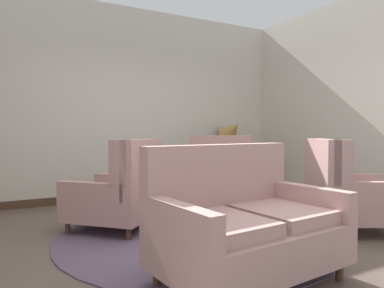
{
  "coord_description": "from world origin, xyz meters",
  "views": [
    {
      "loc": [
        -1.94,
        -3.05,
        1.14
      ],
      "look_at": [
        0.22,
        0.86,
        0.97
      ],
      "focal_mm": 33.57,
      "sensor_mm": 36.0,
      "label": 1
    }
  ],
  "objects_px": {
    "side_table": "(251,179)",
    "armchair_near_window": "(121,193)",
    "coffee_table": "(222,200)",
    "sideboard": "(226,166)",
    "settee": "(244,226)",
    "armchair_back_corner": "(222,180)",
    "porcelain_vase": "(226,181)",
    "gramophone": "(232,131)",
    "armchair_near_sideboard": "(346,193)"
  },
  "relations": [
    {
      "from": "settee",
      "to": "armchair_back_corner",
      "type": "relative_size",
      "value": 1.27
    },
    {
      "from": "coffee_table",
      "to": "armchair_back_corner",
      "type": "height_order",
      "value": "armchair_back_corner"
    },
    {
      "from": "porcelain_vase",
      "to": "armchair_near_sideboard",
      "type": "xyz_separation_m",
      "value": [
        1.28,
        -0.52,
        -0.17
      ]
    },
    {
      "from": "porcelain_vase",
      "to": "gramophone",
      "type": "bearing_deg",
      "value": 53.5
    },
    {
      "from": "sideboard",
      "to": "side_table",
      "type": "bearing_deg",
      "value": -109.64
    },
    {
      "from": "armchair_back_corner",
      "to": "gramophone",
      "type": "bearing_deg",
      "value": -90.08
    },
    {
      "from": "side_table",
      "to": "coffee_table",
      "type": "bearing_deg",
      "value": -140.59
    },
    {
      "from": "porcelain_vase",
      "to": "gramophone",
      "type": "relative_size",
      "value": 0.62
    },
    {
      "from": "armchair_back_corner",
      "to": "sideboard",
      "type": "height_order",
      "value": "armchair_back_corner"
    },
    {
      "from": "settee",
      "to": "side_table",
      "type": "height_order",
      "value": "settee"
    },
    {
      "from": "porcelain_vase",
      "to": "coffee_table",
      "type": "bearing_deg",
      "value": 131.69
    },
    {
      "from": "settee",
      "to": "armchair_back_corner",
      "type": "xyz_separation_m",
      "value": [
        1.12,
        1.97,
        0.03
      ]
    },
    {
      "from": "coffee_table",
      "to": "gramophone",
      "type": "height_order",
      "value": "gramophone"
    },
    {
      "from": "settee",
      "to": "sideboard",
      "type": "relative_size",
      "value": 1.41
    },
    {
      "from": "settee",
      "to": "gramophone",
      "type": "distance_m",
      "value": 4.01
    },
    {
      "from": "settee",
      "to": "coffee_table",
      "type": "bearing_deg",
      "value": 59.3
    },
    {
      "from": "porcelain_vase",
      "to": "settee",
      "type": "height_order",
      "value": "settee"
    },
    {
      "from": "porcelain_vase",
      "to": "armchair_near_window",
      "type": "xyz_separation_m",
      "value": [
        -0.93,
        0.77,
        -0.17
      ]
    },
    {
      "from": "armchair_near_sideboard",
      "to": "coffee_table",
      "type": "bearing_deg",
      "value": 96.3
    },
    {
      "from": "armchair_near_window",
      "to": "armchair_near_sideboard",
      "type": "bearing_deg",
      "value": 106.17
    },
    {
      "from": "porcelain_vase",
      "to": "armchair_back_corner",
      "type": "distance_m",
      "value": 1.11
    },
    {
      "from": "armchair_near_window",
      "to": "armchair_back_corner",
      "type": "distance_m",
      "value": 1.52
    },
    {
      "from": "coffee_table",
      "to": "armchair_near_window",
      "type": "xyz_separation_m",
      "value": [
        -0.9,
        0.73,
        0.05
      ]
    },
    {
      "from": "settee",
      "to": "side_table",
      "type": "distance_m",
      "value": 2.63
    },
    {
      "from": "armchair_near_sideboard",
      "to": "sideboard",
      "type": "bearing_deg",
      "value": 22.68
    },
    {
      "from": "coffee_table",
      "to": "armchair_back_corner",
      "type": "bearing_deg",
      "value": 55.84
    },
    {
      "from": "side_table",
      "to": "gramophone",
      "type": "xyz_separation_m",
      "value": [
        0.53,
        1.25,
        0.7
      ]
    },
    {
      "from": "settee",
      "to": "armchair_near_window",
      "type": "xyz_separation_m",
      "value": [
        -0.39,
        1.8,
        0.01
      ]
    },
    {
      "from": "porcelain_vase",
      "to": "armchair_near_window",
      "type": "bearing_deg",
      "value": 140.51
    },
    {
      "from": "sideboard",
      "to": "gramophone",
      "type": "relative_size",
      "value": 1.82
    },
    {
      "from": "side_table",
      "to": "armchair_near_window",
      "type": "bearing_deg",
      "value": -173.83
    },
    {
      "from": "coffee_table",
      "to": "sideboard",
      "type": "bearing_deg",
      "value": 54.44
    },
    {
      "from": "armchair_back_corner",
      "to": "side_table",
      "type": "relative_size",
      "value": 1.63
    },
    {
      "from": "armchair_near_window",
      "to": "gramophone",
      "type": "relative_size",
      "value": 2.15
    },
    {
      "from": "coffee_table",
      "to": "porcelain_vase",
      "type": "bearing_deg",
      "value": -48.31
    },
    {
      "from": "porcelain_vase",
      "to": "side_table",
      "type": "bearing_deg",
      "value": 41.38
    },
    {
      "from": "porcelain_vase",
      "to": "side_table",
      "type": "relative_size",
      "value": 0.49
    },
    {
      "from": "coffee_table",
      "to": "sideboard",
      "type": "xyz_separation_m",
      "value": [
        1.64,
        2.29,
        0.1
      ]
    },
    {
      "from": "settee",
      "to": "side_table",
      "type": "xyz_separation_m",
      "value": [
        1.67,
        2.03,
        0.0
      ]
    },
    {
      "from": "armchair_near_sideboard",
      "to": "gramophone",
      "type": "relative_size",
      "value": 2.06
    },
    {
      "from": "porcelain_vase",
      "to": "armchair_near_sideboard",
      "type": "height_order",
      "value": "armchair_near_sideboard"
    },
    {
      "from": "armchair_near_window",
      "to": "armchair_near_sideboard",
      "type": "xyz_separation_m",
      "value": [
        2.22,
        -1.29,
        0.0
      ]
    },
    {
      "from": "settee",
      "to": "armchair_near_window",
      "type": "height_order",
      "value": "armchair_near_window"
    },
    {
      "from": "side_table",
      "to": "armchair_back_corner",
      "type": "bearing_deg",
      "value": -173.96
    },
    {
      "from": "gramophone",
      "to": "settee",
      "type": "bearing_deg",
      "value": -123.96
    },
    {
      "from": "armchair_near_window",
      "to": "settee",
      "type": "bearing_deg",
      "value": 58.41
    },
    {
      "from": "armchair_near_sideboard",
      "to": "side_table",
      "type": "distance_m",
      "value": 1.52
    },
    {
      "from": "armchair_back_corner",
      "to": "side_table",
      "type": "distance_m",
      "value": 0.56
    },
    {
      "from": "armchair_back_corner",
      "to": "side_table",
      "type": "xyz_separation_m",
      "value": [
        0.55,
        0.06,
        -0.03
      ]
    },
    {
      "from": "armchair_back_corner",
      "to": "settee",
      "type": "bearing_deg",
      "value": 99.97
    }
  ]
}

